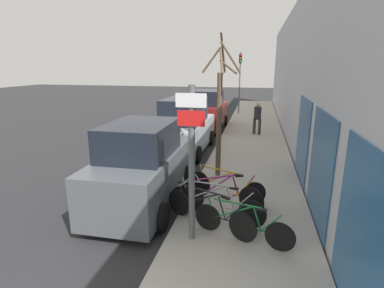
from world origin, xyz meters
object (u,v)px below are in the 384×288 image
bicycle_1 (208,211)px  traffic_light (240,75)px  parked_car_0 (143,167)px  pedestrian_near (257,116)px  bicycle_2 (216,203)px  bicycle_4 (224,189)px  street_tree (220,112)px  bicycle_0 (242,224)px  parked_car_1 (185,128)px  bicycle_3 (223,195)px  parked_car_2 (207,112)px  signpost (192,161)px

bicycle_1 → traffic_light: bearing=29.2°
parked_car_0 → pedestrian_near: (2.97, 8.79, 0.07)m
bicycle_2 → bicycle_4: size_ratio=1.15×
street_tree → traffic_light: bearing=91.0°
bicycle_4 → bicycle_1: bearing=-160.1°
bicycle_4 → pedestrian_near: 8.71m
traffic_light → bicycle_1: bearing=-88.5°
bicycle_0 → pedestrian_near: pedestrian_near is taller
pedestrian_near → traffic_light: (-1.44, 7.19, 1.92)m
parked_car_0 → parked_car_1: (-0.09, 5.22, 0.02)m
bicycle_1 → parked_car_1: size_ratio=0.46×
bicycle_0 → street_tree: 4.21m
bicycle_0 → bicycle_3: 1.42m
bicycle_2 → parked_car_0: size_ratio=0.55×
parked_car_0 → parked_car_2: (0.05, 10.22, 0.01)m
bicycle_1 → pedestrian_near: (0.99, 9.93, 0.58)m
bicycle_0 → parked_car_1: parked_car_1 is taller
bicycle_0 → bicycle_3: bearing=40.1°
signpost → parked_car_0: signpost is taller
signpost → bicycle_4: size_ratio=1.56×
bicycle_3 → bicycle_4: 0.32m
traffic_light → parked_car_2: bearing=-104.4°
bicycle_0 → bicycle_2: (-0.66, 0.78, 0.03)m
signpost → pedestrian_near: signpost is taller
bicycle_0 → signpost: bearing=116.5°
bicycle_2 → bicycle_3: 0.53m
signpost → bicycle_2: signpost is taller
bicycle_4 → signpost: bearing=-165.6°
bicycle_4 → parked_car_2: size_ratio=0.50×
bicycle_1 → bicycle_4: bicycle_4 is taller
parked_car_0 → traffic_light: 16.18m
street_tree → bicycle_0: bearing=-75.2°
parked_car_0 → pedestrian_near: parked_car_0 is taller
bicycle_4 → pedestrian_near: bearing=24.1°
bicycle_4 → bicycle_3: bearing=-149.4°
parked_car_0 → parked_car_2: 10.22m
bicycle_3 → parked_car_1: 5.89m
bicycle_4 → bicycle_2: bearing=-157.9°
bicycle_1 → bicycle_0: bearing=-87.0°
bicycle_0 → street_tree: (-0.98, 3.71, 1.75)m
parked_car_2 → pedestrian_near: parked_car_2 is taller
parked_car_0 → parked_car_1: 5.22m
parked_car_1 → parked_car_2: 5.00m
bicycle_4 → parked_car_0: 2.25m
bicycle_1 → pedestrian_near: pedestrian_near is taller
bicycle_3 → street_tree: size_ratio=0.47×
signpost → bicycle_1: 1.46m
parked_car_1 → street_tree: 3.73m
bicycle_1 → street_tree: street_tree is taller
signpost → bicycle_3: signpost is taller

